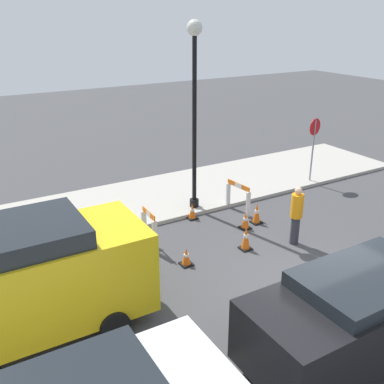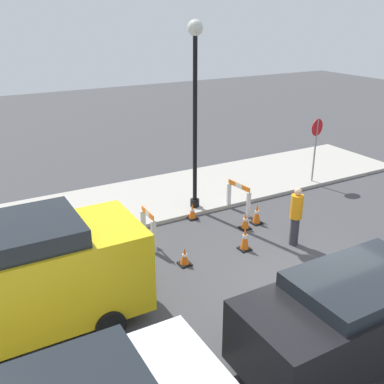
% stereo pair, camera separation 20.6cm
% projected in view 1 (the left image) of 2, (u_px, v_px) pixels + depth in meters
% --- Properties ---
extents(ground_plane, '(60.00, 60.00, 0.00)m').
position_uv_depth(ground_plane, '(303.00, 286.00, 10.26)').
color(ground_plane, '#424244').
extents(sidewalk_slab, '(18.00, 3.65, 0.11)m').
position_uv_depth(sidewalk_slab, '(173.00, 194.00, 15.30)').
color(sidewalk_slab, '#ADA89E').
rests_on(sidewalk_slab, ground_plane).
extents(streetlamp_post, '(0.44, 0.44, 5.53)m').
position_uv_depth(streetlamp_post, '(194.00, 93.00, 12.88)').
color(streetlamp_post, black).
rests_on(streetlamp_post, sidewalk_slab).
extents(stop_sign, '(0.59, 0.13, 2.28)m').
position_uv_depth(stop_sign, '(314.00, 140.00, 15.83)').
color(stop_sign, gray).
rests_on(stop_sign, sidewalk_slab).
extents(barricade_0, '(0.14, 0.75, 1.06)m').
position_uv_depth(barricade_0, '(149.00, 228.00, 11.75)').
color(barricade_0, white).
rests_on(barricade_0, ground_plane).
extents(barricade_1, '(0.23, 1.00, 0.96)m').
position_uv_depth(barricade_1, '(238.00, 196.00, 13.87)').
color(barricade_1, white).
rests_on(barricade_1, ground_plane).
extents(traffic_cone_0, '(0.30, 0.30, 0.46)m').
position_uv_depth(traffic_cone_0, '(186.00, 257.00, 11.05)').
color(traffic_cone_0, black).
rests_on(traffic_cone_0, ground_plane).
extents(traffic_cone_1, '(0.30, 0.30, 0.64)m').
position_uv_depth(traffic_cone_1, '(257.00, 213.00, 13.22)').
color(traffic_cone_1, black).
rests_on(traffic_cone_1, ground_plane).
extents(traffic_cone_2, '(0.30, 0.30, 0.50)m').
position_uv_depth(traffic_cone_2, '(245.00, 221.00, 12.92)').
color(traffic_cone_2, black).
rests_on(traffic_cone_2, ground_plane).
extents(traffic_cone_3, '(0.30, 0.30, 0.67)m').
position_uv_depth(traffic_cone_3, '(246.00, 238.00, 11.74)').
color(traffic_cone_3, black).
rests_on(traffic_cone_3, ground_plane).
extents(traffic_cone_4, '(0.30, 0.30, 0.49)m').
position_uv_depth(traffic_cone_4, '(192.00, 211.00, 13.53)').
color(traffic_cone_4, black).
rests_on(traffic_cone_4, ground_plane).
extents(person_worker, '(0.46, 0.46, 1.63)m').
position_uv_depth(person_worker, '(296.00, 214.00, 11.84)').
color(person_worker, '#33333D').
rests_on(person_worker, ground_plane).
extents(parked_car_1, '(4.58, 1.89, 1.72)m').
position_uv_depth(parked_car_1, '(364.00, 309.00, 7.89)').
color(parked_car_1, black).
rests_on(parked_car_1, ground_plane).
extents(work_van, '(5.14, 2.11, 2.32)m').
position_uv_depth(work_van, '(9.00, 281.00, 8.16)').
color(work_van, yellow).
rests_on(work_van, ground_plane).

